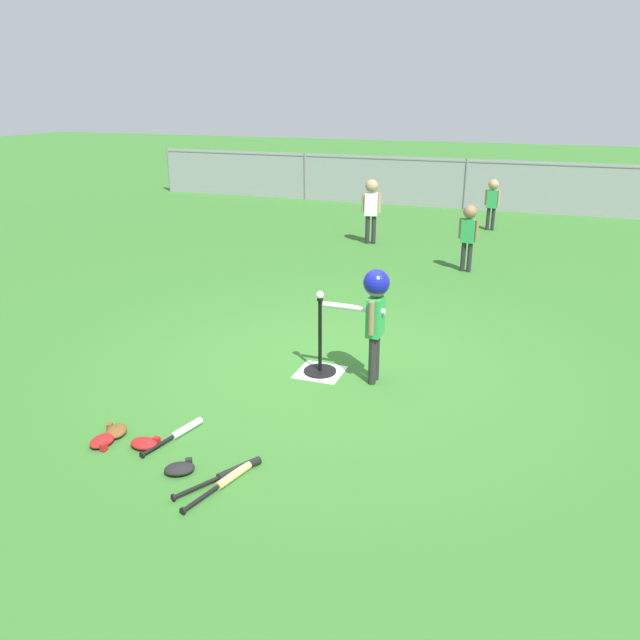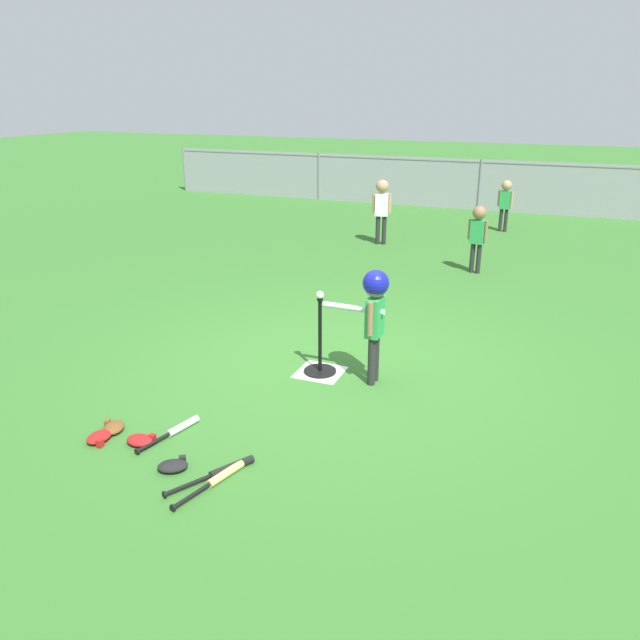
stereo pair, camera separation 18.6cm
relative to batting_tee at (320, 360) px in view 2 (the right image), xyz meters
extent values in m
plane|color=#336B28|center=(0.04, 0.28, -0.13)|extent=(60.00, 60.00, 0.00)
cube|color=white|center=(0.00, 0.00, -0.12)|extent=(0.44, 0.44, 0.01)
cylinder|color=black|center=(0.00, 0.00, -0.12)|extent=(0.32, 0.32, 0.03)
cylinder|color=black|center=(0.00, 0.00, 0.27)|extent=(0.04, 0.04, 0.74)
cylinder|color=black|center=(0.00, 0.00, 0.63)|extent=(0.06, 0.06, 0.02)
sphere|color=white|center=(0.00, 0.00, 0.67)|extent=(0.07, 0.07, 0.07)
cylinder|color=#262626|center=(0.55, -0.07, 0.11)|extent=(0.07, 0.07, 0.47)
cylinder|color=#262626|center=(0.55, 0.04, 0.11)|extent=(0.07, 0.07, 0.47)
cube|color=green|center=(0.55, -0.01, 0.53)|extent=(0.13, 0.21, 0.37)
cylinder|color=#8C6647|center=(0.55, -0.14, 0.56)|extent=(0.05, 0.05, 0.32)
cylinder|color=#8C6647|center=(0.55, 0.12, 0.56)|extent=(0.05, 0.05, 0.32)
sphere|color=#8C6647|center=(0.55, -0.01, 0.83)|extent=(0.21, 0.21, 0.21)
sphere|color=#141999|center=(0.55, -0.01, 0.86)|extent=(0.24, 0.24, 0.24)
cylinder|color=silver|center=(0.34, -0.01, 0.59)|extent=(0.60, 0.07, 0.06)
cylinder|color=#262626|center=(0.91, 7.45, 0.09)|extent=(0.07, 0.07, 0.44)
cylinder|color=#262626|center=(0.81, 7.46, 0.09)|extent=(0.07, 0.07, 0.44)
cube|color=green|center=(0.86, 7.45, 0.49)|extent=(0.21, 0.14, 0.35)
cylinder|color=tan|center=(0.99, 7.44, 0.51)|extent=(0.05, 0.05, 0.30)
cylinder|color=tan|center=(0.74, 7.47, 0.51)|extent=(0.05, 0.05, 0.30)
sphere|color=tan|center=(0.86, 7.45, 0.77)|extent=(0.20, 0.20, 0.20)
cylinder|color=#262626|center=(0.88, 4.20, 0.10)|extent=(0.07, 0.07, 0.45)
cylinder|color=#262626|center=(0.78, 4.22, 0.10)|extent=(0.07, 0.07, 0.45)
cube|color=green|center=(0.83, 4.21, 0.50)|extent=(0.22, 0.16, 0.35)
cylinder|color=#8C6647|center=(0.96, 4.19, 0.53)|extent=(0.05, 0.05, 0.30)
cylinder|color=#8C6647|center=(0.71, 4.24, 0.53)|extent=(0.05, 0.05, 0.30)
sphere|color=#8C6647|center=(0.83, 4.21, 0.79)|extent=(0.20, 0.20, 0.20)
cylinder|color=#262626|center=(-0.99, 5.51, 0.13)|extent=(0.08, 0.08, 0.51)
cylinder|color=#262626|center=(-1.11, 5.49, 0.13)|extent=(0.08, 0.08, 0.51)
cube|color=white|center=(-1.05, 5.50, 0.58)|extent=(0.25, 0.18, 0.40)
cylinder|color=tan|center=(-0.91, 5.53, 0.61)|extent=(0.06, 0.06, 0.34)
cylinder|color=tan|center=(-1.19, 5.48, 0.61)|extent=(0.06, 0.06, 0.34)
sphere|color=tan|center=(-1.05, 5.50, 0.91)|extent=(0.23, 0.23, 0.23)
cylinder|color=silver|center=(-0.62, -1.44, -0.10)|extent=(0.13, 0.32, 0.06)
cylinder|color=black|center=(-0.70, -1.75, -0.10)|extent=(0.10, 0.31, 0.03)
cylinder|color=black|center=(-0.73, -1.90, -0.10)|extent=(0.05, 0.03, 0.05)
cylinder|color=#DBB266|center=(0.04, -1.90, -0.10)|extent=(0.14, 0.33, 0.06)
cylinder|color=black|center=(-0.04, -2.22, -0.10)|extent=(0.11, 0.32, 0.03)
cylinder|color=black|center=(-0.08, -2.38, -0.10)|extent=(0.05, 0.03, 0.05)
cylinder|color=black|center=(0.04, -1.81, -0.10)|extent=(0.23, 0.34, 0.06)
cylinder|color=black|center=(-0.13, -2.12, -0.10)|extent=(0.20, 0.32, 0.03)
cylinder|color=black|center=(-0.22, -2.27, -0.10)|extent=(0.05, 0.04, 0.05)
ellipsoid|color=black|center=(-0.36, -1.97, -0.09)|extent=(0.27, 0.25, 0.07)
cube|color=black|center=(-0.34, -1.88, -0.09)|extent=(0.06, 0.06, 0.06)
ellipsoid|color=#B21919|center=(-0.81, -1.77, -0.09)|extent=(0.23, 0.17, 0.07)
cube|color=#B21919|center=(-0.74, -1.70, -0.09)|extent=(0.05, 0.04, 0.06)
ellipsoid|color=#B21919|center=(-1.14, -1.85, -0.09)|extent=(0.17, 0.23, 0.07)
cube|color=#B21919|center=(-1.07, -1.92, -0.09)|extent=(0.04, 0.05, 0.06)
ellipsoid|color=brown|center=(-1.13, -1.68, -0.09)|extent=(0.23, 0.26, 0.07)
cube|color=brown|center=(-1.22, -1.65, -0.09)|extent=(0.06, 0.06, 0.06)
cylinder|color=slate|center=(-7.96, 9.67, 0.45)|extent=(0.06, 0.06, 1.15)
cylinder|color=slate|center=(-3.96, 9.67, 0.45)|extent=(0.06, 0.06, 1.15)
cylinder|color=slate|center=(0.04, 9.67, 0.45)|extent=(0.06, 0.06, 1.15)
cube|color=gray|center=(0.04, 9.67, 0.96)|extent=(16.00, 0.03, 0.03)
cube|color=gray|center=(0.04, 9.67, 0.45)|extent=(16.00, 0.01, 1.15)
camera|label=1|loc=(1.93, -5.25, 2.48)|focal=35.02mm
camera|label=2|loc=(2.10, -5.18, 2.48)|focal=35.02mm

